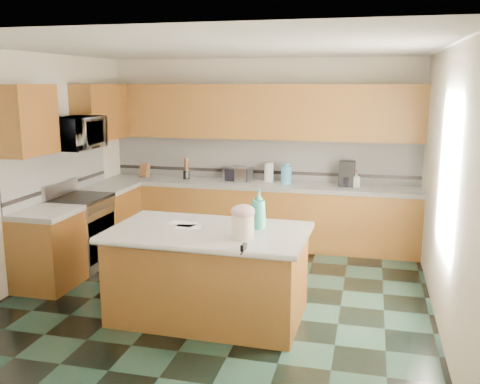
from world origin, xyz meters
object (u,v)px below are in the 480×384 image
(island_base, at_px, (209,276))
(knife_block, at_px, (145,170))
(island_top, at_px, (208,232))
(treat_jar, at_px, (243,227))
(toaster_oven, at_px, (238,174))
(soap_bottle_island, at_px, (259,209))
(coffee_maker, at_px, (347,174))

(island_base, relative_size, knife_block, 8.49)
(island_top, xyz_separation_m, knife_block, (-1.83, 2.63, 0.14))
(island_top, relative_size, knife_block, 8.95)
(knife_block, bearing_deg, treat_jar, -46.62)
(knife_block, xyz_separation_m, toaster_oven, (1.48, 0.00, -0.00))
(soap_bottle_island, bearing_deg, treat_jar, -117.87)
(island_top, bearing_deg, coffee_maker, 66.62)
(treat_jar, bearing_deg, soap_bottle_island, 98.21)
(coffee_maker, bearing_deg, island_top, -110.48)
(island_top, relative_size, coffee_maker, 5.60)
(soap_bottle_island, bearing_deg, island_top, -177.86)
(island_base, bearing_deg, toaster_oven, 98.99)
(island_base, relative_size, coffee_maker, 5.32)
(island_base, relative_size, toaster_oven, 4.93)
(toaster_oven, bearing_deg, soap_bottle_island, -57.97)
(soap_bottle_island, distance_m, knife_block, 3.38)
(island_top, relative_size, toaster_oven, 5.20)
(treat_jar, distance_m, toaster_oven, 2.93)
(island_top, bearing_deg, island_base, 0.00)
(toaster_oven, bearing_deg, island_top, -68.87)
(knife_block, distance_m, coffee_maker, 3.05)
(island_base, bearing_deg, coffee_maker, 66.62)
(island_top, bearing_deg, soap_bottle_island, 20.01)
(island_base, distance_m, soap_bottle_island, 0.85)
(treat_jar, height_order, soap_bottle_island, soap_bottle_island)
(knife_block, bearing_deg, island_base, -50.02)
(treat_jar, height_order, knife_block, knife_block)
(island_base, relative_size, soap_bottle_island, 4.65)
(treat_jar, height_order, coffee_maker, coffee_maker)
(island_base, height_order, knife_block, knife_block)
(treat_jar, bearing_deg, island_base, 172.69)
(soap_bottle_island, distance_m, toaster_oven, 2.60)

